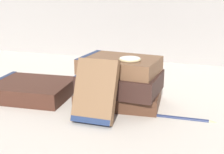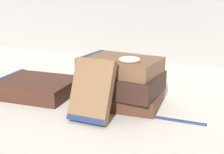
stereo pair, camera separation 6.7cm
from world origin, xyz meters
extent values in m
plane|color=beige|center=(0.00, 0.00, 0.00)|extent=(3.00, 3.00, 0.00)
cube|color=#4C2D1E|center=(0.05, 0.03, 0.02)|extent=(0.21, 0.15, 0.04)
cube|color=black|center=(-0.04, 0.02, 0.02)|extent=(0.02, 0.14, 0.04)
cube|color=#331E19|center=(0.06, 0.02, 0.06)|extent=(0.19, 0.14, 0.05)
cube|color=navy|center=(-0.02, 0.02, 0.06)|extent=(0.02, 0.13, 0.05)
cube|color=brown|center=(0.06, 0.02, 0.10)|extent=(0.19, 0.14, 0.04)
cube|color=navy|center=(-0.03, 0.03, 0.10)|extent=(0.02, 0.12, 0.04)
cube|color=#422319|center=(-0.18, 0.00, 0.02)|extent=(0.21, 0.17, 0.04)
cube|color=navy|center=(-0.27, 0.00, 0.02)|extent=(0.02, 0.15, 0.04)
cube|color=brown|center=(0.04, -0.09, 0.07)|extent=(0.09, 0.07, 0.13)
cube|color=navy|center=(0.04, -0.11, 0.01)|extent=(0.09, 0.02, 0.02)
cylinder|color=white|center=(0.09, 0.00, 0.12)|extent=(0.05, 0.05, 0.01)
torus|color=tan|center=(0.09, 0.00, 0.12)|extent=(0.05, 0.05, 0.01)
sphere|color=tan|center=(0.09, 0.02, 0.12)|extent=(0.01, 0.01, 0.01)
torus|color=#ADADB2|center=(0.00, 0.17, 0.00)|extent=(0.06, 0.06, 0.00)
torus|color=#ADADB2|center=(0.05, 0.19, 0.00)|extent=(0.06, 0.06, 0.00)
cylinder|color=#ADADB2|center=(0.02, 0.18, 0.00)|extent=(0.02, 0.01, 0.00)
cylinder|color=#1E284C|center=(0.20, -0.02, 0.00)|extent=(0.13, 0.01, 0.01)
cone|color=tan|center=(0.28, -0.02, 0.00)|extent=(0.02, 0.01, 0.01)
camera|label=1|loc=(0.26, -0.67, 0.28)|focal=50.00mm
camera|label=2|loc=(0.32, -0.64, 0.28)|focal=50.00mm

